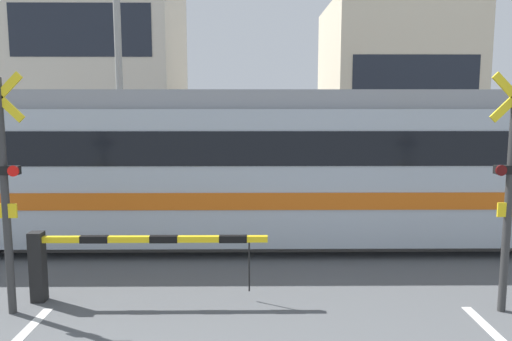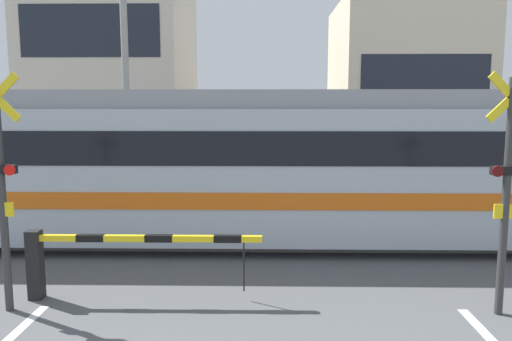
% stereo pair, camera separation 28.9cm
% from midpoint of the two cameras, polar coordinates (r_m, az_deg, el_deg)
% --- Properties ---
extents(rail_track_near, '(50.00, 0.10, 0.08)m').
position_cam_midpoint_polar(rail_track_near, '(10.11, -0.81, -9.03)').
color(rail_track_near, gray).
rests_on(rail_track_near, ground_plane).
extents(rail_track_far, '(50.00, 0.10, 0.08)m').
position_cam_midpoint_polar(rail_track_far, '(11.49, -0.78, -6.97)').
color(rail_track_far, gray).
rests_on(rail_track_far, ground_plane).
extents(commuter_train, '(18.98, 2.68, 3.20)m').
position_cam_midpoint_polar(commuter_train, '(10.49, 3.06, 0.93)').
color(commuter_train, '#ADB7C1').
rests_on(commuter_train, ground_plane).
extents(crossing_barrier_near, '(3.53, 0.20, 1.06)m').
position_cam_midpoint_polar(crossing_barrier_near, '(7.92, -18.78, -8.96)').
color(crossing_barrier_near, black).
rests_on(crossing_barrier_near, ground_plane).
extents(crossing_barrier_far, '(3.53, 0.20, 1.06)m').
position_cam_midpoint_polar(crossing_barrier_far, '(13.78, 9.28, -1.66)').
color(crossing_barrier_far, black).
rests_on(crossing_barrier_far, ground_plane).
extents(crossing_signal_left, '(0.68, 0.15, 3.37)m').
position_cam_midpoint_polar(crossing_signal_left, '(7.71, -27.81, -1.32)').
color(crossing_signal_left, '#333333').
rests_on(crossing_signal_left, ground_plane).
extents(crossing_signal_right, '(0.68, 0.15, 3.37)m').
position_cam_midpoint_polar(crossing_signal_right, '(7.66, 26.08, -1.26)').
color(crossing_signal_right, '#333333').
rests_on(crossing_signal_right, ground_plane).
extents(pedestrian, '(0.38, 0.22, 1.58)m').
position_cam_midpoint_polar(pedestrian, '(16.81, 4.16, 0.67)').
color(pedestrian, '#33384C').
rests_on(pedestrian, ground_plane).
extents(building_left_of_street, '(6.98, 7.09, 10.80)m').
position_cam_midpoint_polar(building_left_of_street, '(25.78, -17.14, 12.81)').
color(building_left_of_street, beige).
rests_on(building_left_of_street, ground_plane).
extents(building_right_of_street, '(6.35, 7.09, 7.64)m').
position_cam_midpoint_polar(building_right_of_street, '(25.57, 14.97, 9.38)').
color(building_right_of_street, beige).
rests_on(building_right_of_street, ground_plane).
extents(utility_pole_streetside, '(0.22, 0.22, 8.92)m').
position_cam_midpoint_polar(utility_pole_streetside, '(16.53, -15.96, 12.65)').
color(utility_pole_streetside, gray).
rests_on(utility_pole_streetside, ground_plane).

